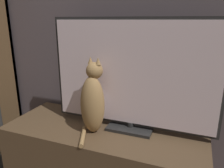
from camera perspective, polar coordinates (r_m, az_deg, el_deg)
tv_stand at (r=1.64m, az=-2.11°, el=-18.12°), size 1.36×0.54×0.43m
tv at (r=1.40m, az=5.20°, el=1.95°), size 1.10×0.18×0.74m
cat at (r=1.41m, az=-4.98°, el=-4.53°), size 0.19×0.31×0.50m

